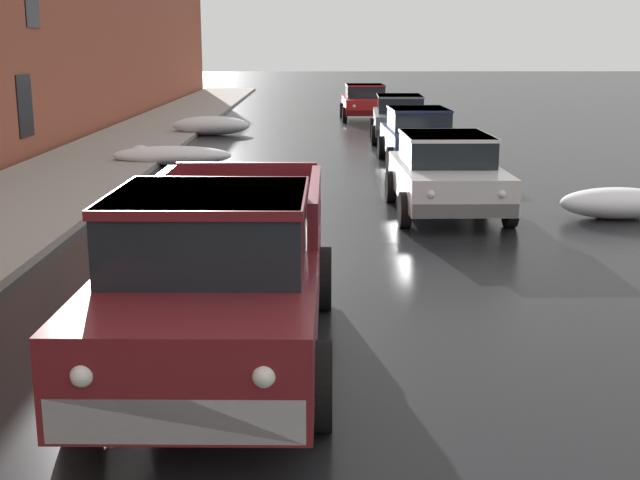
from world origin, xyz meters
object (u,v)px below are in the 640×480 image
(sedan_red_queued_behind_truck, at_px, (365,101))
(sedan_white_parked_kerbside_close, at_px, (446,172))
(sedan_darkblue_parked_kerbside_mid, at_px, (419,135))
(sedan_grey_parked_far_down_block, at_px, (399,116))
(pickup_truck_maroon_approaching_near_lane, at_px, (221,273))

(sedan_red_queued_behind_truck, bearing_deg, sedan_white_parked_kerbside_close, -89.29)
(sedan_darkblue_parked_kerbside_mid, xyz_separation_m, sedan_grey_parked_far_down_block, (0.09, 5.64, 0.00))
(sedan_white_parked_kerbside_close, bearing_deg, sedan_red_queued_behind_truck, 90.71)
(sedan_darkblue_parked_kerbside_mid, relative_size, sedan_red_queued_behind_truck, 1.01)
(sedan_red_queued_behind_truck, bearing_deg, sedan_grey_parked_far_down_block, -85.25)
(pickup_truck_maroon_approaching_near_lane, distance_m, sedan_white_parked_kerbside_close, 7.99)
(pickup_truck_maroon_approaching_near_lane, height_order, sedan_darkblue_parked_kerbside_mid, pickup_truck_maroon_approaching_near_lane)
(sedan_white_parked_kerbside_close, distance_m, sedan_red_queued_behind_truck, 19.63)
(sedan_white_parked_kerbside_close, height_order, sedan_grey_parked_far_down_block, same)
(sedan_darkblue_parked_kerbside_mid, bearing_deg, sedan_grey_parked_far_down_block, 89.10)
(pickup_truck_maroon_approaching_near_lane, xyz_separation_m, sedan_darkblue_parked_kerbside_mid, (3.58, 13.68, -0.13))
(sedan_darkblue_parked_kerbside_mid, distance_m, sedan_grey_parked_far_down_block, 5.64)
(sedan_white_parked_kerbside_close, bearing_deg, pickup_truck_maroon_approaching_near_lane, -114.21)
(pickup_truck_maroon_approaching_near_lane, relative_size, sedan_red_queued_behind_truck, 1.33)
(sedan_darkblue_parked_kerbside_mid, xyz_separation_m, sedan_red_queued_behind_truck, (-0.54, 13.23, 0.00))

